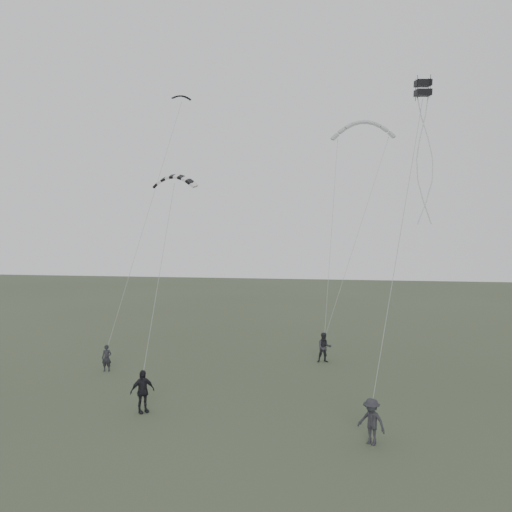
% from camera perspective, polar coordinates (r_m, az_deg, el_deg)
% --- Properties ---
extents(ground, '(140.00, 140.00, 0.00)m').
position_cam_1_polar(ground, '(24.98, -6.50, -16.31)').
color(ground, '#39442E').
rests_on(ground, ground).
extents(flyer_left, '(0.63, 0.47, 1.56)m').
position_cam_1_polar(flyer_left, '(31.25, -16.70, -11.11)').
color(flyer_left, black).
rests_on(flyer_left, ground).
extents(flyer_right, '(1.05, 0.90, 1.87)m').
position_cam_1_polar(flyer_right, '(32.28, 7.82, -10.32)').
color(flyer_right, '#242428').
rests_on(flyer_right, ground).
extents(flyer_center, '(1.13, 1.13, 1.93)m').
position_cam_1_polar(flyer_center, '(23.84, -12.86, -14.84)').
color(flyer_center, black).
rests_on(flyer_center, ground).
extents(flyer_far, '(1.31, 1.16, 1.76)m').
position_cam_1_polar(flyer_far, '(20.53, 13.05, -17.94)').
color(flyer_far, '#252529').
rests_on(flyer_far, ground).
extents(kite_dark_small, '(1.45, 1.18, 0.56)m').
position_cam_1_polar(kite_dark_small, '(38.71, -8.50, 17.62)').
color(kite_dark_small, black).
rests_on(kite_dark_small, flyer_left).
extents(kite_pale_large, '(4.51, 1.58, 2.04)m').
position_cam_1_polar(kite_pale_large, '(37.83, 12.14, 14.73)').
color(kite_pale_large, '#9A9D9F').
rests_on(kite_pale_large, flyer_right).
extents(kite_striped, '(2.64, 1.10, 1.21)m').
position_cam_1_polar(kite_striped, '(30.13, -9.30, 8.97)').
color(kite_striped, black).
rests_on(kite_striped, flyer_center).
extents(kite_box, '(0.79, 0.86, 0.81)m').
position_cam_1_polar(kite_box, '(25.67, 18.53, 17.75)').
color(kite_box, black).
rests_on(kite_box, flyer_far).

